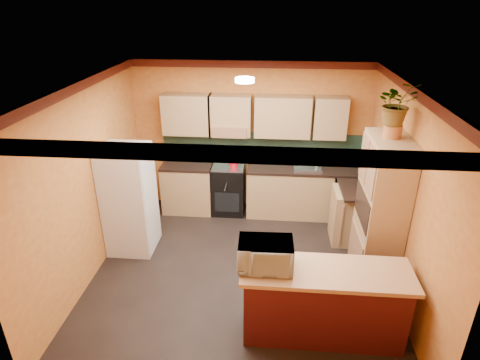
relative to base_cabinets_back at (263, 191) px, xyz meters
The scene contains 15 objects.
room_shell 2.25m from the base_cabinets_back, 98.50° to the right, with size 4.24×4.24×2.72m.
base_cabinets_back is the anchor object (origin of this frame).
countertop_back 0.46m from the base_cabinets_back, 90.00° to the right, with size 3.65×0.62×0.04m, color black.
stove 0.63m from the base_cabinets_back, behind, with size 0.58×0.58×0.91m, color black.
kettle 0.77m from the base_cabinets_back, behind, with size 0.17×0.17×0.18m, color #AD0B16, non-canonical shape.
sink 0.92m from the base_cabinets_back, ahead, with size 0.48×0.40×0.03m, color silver.
base_cabinets_right 1.74m from the base_cabinets_back, 27.07° to the right, with size 0.60×0.80×0.88m, color tan.
countertop_right 1.80m from the base_cabinets_back, 27.07° to the right, with size 0.62×0.80×0.04m, color black.
fridge 2.43m from the base_cabinets_back, 146.60° to the right, with size 0.68×0.66×1.70m, color silver.
pantry 2.48m from the base_cabinets_back, 48.18° to the right, with size 0.48×0.90×2.10m, color tan.
fern_pot 2.94m from the base_cabinets_back, 47.37° to the right, with size 0.22×0.22×0.16m, color #AC5B29.
fern 3.15m from the base_cabinets_back, 47.37° to the right, with size 0.48×0.41×0.53m, color tan.
breakfast_bar 3.01m from the base_cabinets_back, 74.59° to the right, with size 1.80×0.55×0.88m, color #471011.
bar_top 3.05m from the base_cabinets_back, 74.59° to the right, with size 1.90×0.65×0.05m, color tan.
microwave 2.98m from the base_cabinets_back, 87.68° to the right, with size 0.60×0.41×0.33m, color silver.
Camera 1 is at (0.41, -4.76, 3.69)m, focal length 30.00 mm.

